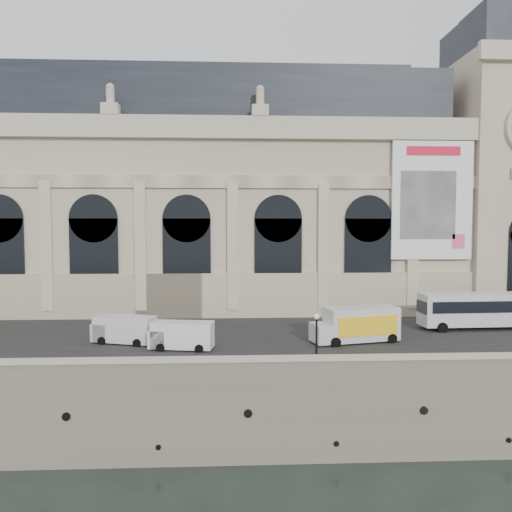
{
  "coord_description": "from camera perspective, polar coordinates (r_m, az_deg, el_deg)",
  "views": [
    {
      "loc": [
        1.0,
        -32.74,
        16.11
      ],
      "look_at": [
        3.56,
        22.0,
        12.88
      ],
      "focal_mm": 35.0,
      "sensor_mm": 36.0,
      "label": 1
    }
  ],
  "objects": [
    {
      "name": "clock_pavilion",
      "position": [
        69.45,
        26.06,
        9.07
      ],
      "size": [
        13.0,
        14.72,
        36.7
      ],
      "color": "beige",
      "rests_on": "quay"
    },
    {
      "name": "parapet",
      "position": [
        34.68,
        -4.33,
        -12.52
      ],
      "size": [
        160.0,
        1.4,
        1.21
      ],
      "color": "gray",
      "rests_on": "quay"
    },
    {
      "name": "ground",
      "position": [
        36.5,
        -4.31,
        -22.83
      ],
      "size": [
        260.0,
        260.0,
        0.0
      ],
      "primitive_type": "plane",
      "color": "black",
      "rests_on": "ground"
    },
    {
      "name": "van_b",
      "position": [
        41.96,
        -8.82,
        -8.96
      ],
      "size": [
        5.4,
        2.72,
        2.3
      ],
      "color": "white",
      "rests_on": "quay"
    },
    {
      "name": "box_truck",
      "position": [
        44.78,
        11.43,
        -7.71
      ],
      "size": [
        8.0,
        4.12,
        3.09
      ],
      "color": "silver",
      "rests_on": "quay"
    },
    {
      "name": "street",
      "position": [
        47.83,
        -3.86,
        -8.8
      ],
      "size": [
        160.0,
        24.0,
        0.06
      ],
      "primitive_type": "cube",
      "color": "#2D2D2D",
      "rests_on": "quay"
    },
    {
      "name": "quay",
      "position": [
        69.01,
        -3.49,
        -7.59
      ],
      "size": [
        160.0,
        70.0,
        6.0
      ],
      "primitive_type": "cube",
      "color": "gray",
      "rests_on": "ground"
    },
    {
      "name": "lamp_right",
      "position": [
        36.18,
        6.92,
        -9.66
      ],
      "size": [
        0.4,
        0.4,
        3.96
      ],
      "color": "black",
      "rests_on": "quay"
    },
    {
      "name": "museum",
      "position": [
        64.09,
        -8.98,
        6.56
      ],
      "size": [
        69.0,
        18.7,
        29.1
      ],
      "color": "beige",
      "rests_on": "quay"
    },
    {
      "name": "van_c",
      "position": [
        45.16,
        -15.13,
        -8.1
      ],
      "size": [
        5.7,
        3.44,
        2.38
      ],
      "color": "silver",
      "rests_on": "quay"
    },
    {
      "name": "bus_right",
      "position": [
        54.0,
        24.35,
        -5.56
      ],
      "size": [
        12.26,
        3.23,
        3.58
      ],
      "color": "silver",
      "rests_on": "quay"
    }
  ]
}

